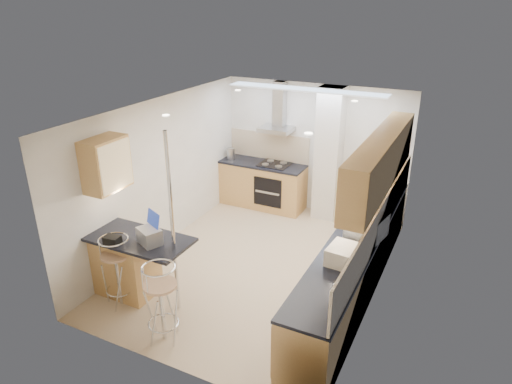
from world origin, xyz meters
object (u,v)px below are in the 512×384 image
at_px(laptop, 150,236).
at_px(bar_stool_end, 162,304).
at_px(bar_stool_near, 118,272).
at_px(bread_bin, 343,254).
at_px(microwave, 367,228).

xyz_separation_m(laptop, bar_stool_end, (0.55, -0.54, -0.52)).
bearing_deg(bar_stool_near, bread_bin, 23.14).
distance_m(laptop, bar_stool_near, 0.72).
height_order(microwave, laptop, microwave).
relative_size(microwave, bread_bin, 1.44).
relative_size(laptop, bar_stool_end, 0.30).
height_order(laptop, bread_bin, laptop).
bearing_deg(bread_bin, bar_stool_near, -157.11).
bearing_deg(microwave, bar_stool_end, 144.55).
bearing_deg(bread_bin, microwave, 85.37).
bearing_deg(laptop, microwave, 53.96).
xyz_separation_m(microwave, bread_bin, (-0.12, -0.71, -0.06)).
bearing_deg(microwave, laptop, 128.90).
distance_m(bar_stool_near, bar_stool_end, 1.03).
relative_size(microwave, bar_stool_end, 0.57).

